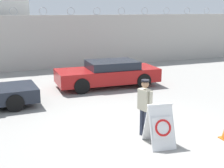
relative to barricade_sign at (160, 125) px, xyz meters
The scene contains 5 objects.
ground_plane 1.18m from the barricade_sign, 95.29° to the left, with size 90.00×90.00×0.00m, color gray.
perimeter_wall 12.23m from the barricade_sign, 90.45° to the left, with size 36.00×0.30×3.69m.
barricade_sign is the anchor object (origin of this frame).
security_guard 0.82m from the barricade_sign, 96.34° to the left, with size 0.36×0.64×1.67m.
parked_car_rear_sedan 6.74m from the barricade_sign, 80.97° to the left, with size 4.81×2.08×1.22m.
Camera 1 is at (-3.98, -7.84, 3.60)m, focal length 50.00 mm.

